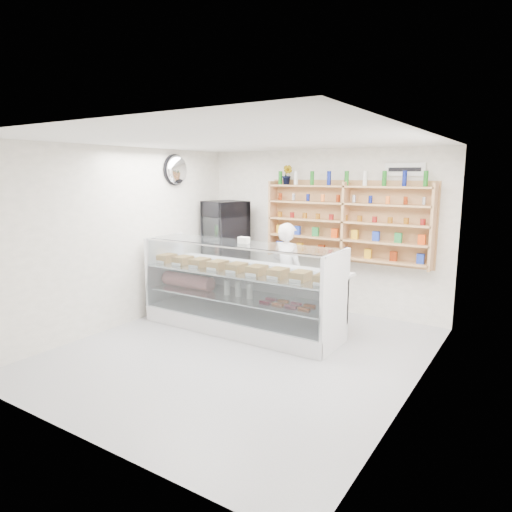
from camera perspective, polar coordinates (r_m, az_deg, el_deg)
The scene contains 8 objects.
room at distance 5.97m, azimuth -1.87°, elevation 0.74°, with size 5.00×5.00×5.00m.
display_counter at distance 7.07m, azimuth -1.90°, elevation -6.30°, with size 3.15×0.94×1.37m.
shop_worker at distance 7.46m, azimuth 3.92°, elevation -1.98°, with size 0.59×0.39×1.61m, color white.
drinks_cooler at distance 8.62m, azimuth -3.81°, elevation 0.62°, with size 0.85×0.84×1.88m.
wall_shelving at distance 7.77m, azimuth 11.08°, elevation 4.21°, with size 2.84×0.28×1.33m.
potted_plant at distance 8.20m, azimuth 3.93°, elevation 10.09°, with size 0.19×0.15×0.34m, color #1E6626.
security_mirror at distance 8.18m, azimuth -9.85°, elevation 10.56°, with size 0.15×0.50×0.50m, color silver.
wall_sign at distance 7.57m, azimuth 18.12°, elevation 10.24°, with size 0.62×0.03×0.20m, color white.
Camera 1 is at (3.33, -4.85, 2.39)m, focal length 32.00 mm.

